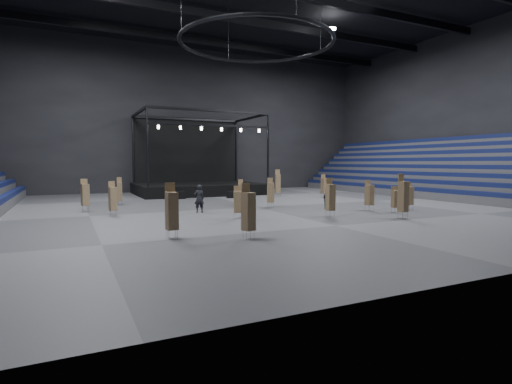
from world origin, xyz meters
name	(u,v)px	position (x,y,z in m)	size (l,w,h in m)	color
floor	(257,207)	(0.00, 0.00, 0.00)	(50.00, 50.00, 0.00)	#4E4E50
wall_back	(185,120)	(0.00, 21.00, 9.00)	(50.00, 0.20, 18.00)	black
wall_right	(469,112)	(25.00, 0.00, 9.00)	(0.20, 42.00, 18.00)	black
bleachers_right	(453,180)	(22.94, 0.00, 1.73)	(7.20, 40.00, 6.40)	#444447
stage	(197,181)	(0.00, 16.24, 1.45)	(14.00, 10.00, 9.20)	black
truss_ring	(257,43)	(0.00, 0.00, 13.00)	(12.30, 12.30, 5.15)	black
flight_case_left	(179,195)	(-3.80, 9.91, 0.39)	(1.17, 0.58, 0.78)	black
flight_case_mid	(232,194)	(1.40, 8.83, 0.35)	(1.04, 0.52, 0.69)	black
flight_case_right	(245,193)	(3.19, 9.64, 0.40)	(1.21, 0.61, 0.81)	black
chair_stack_0	(248,210)	(-6.14, -11.99, 1.36)	(0.61, 0.61, 2.64)	silver
chair_stack_1	(241,191)	(-0.28, 2.61, 1.12)	(0.55, 0.55, 2.16)	silver
chair_stack_2	(113,198)	(-11.04, -0.66, 1.21)	(0.53, 0.53, 2.35)	silver
chair_stack_3	(85,194)	(-12.61, 3.06, 1.26)	(0.61, 0.61, 2.41)	silver
chair_stack_4	(172,210)	(-9.34, -10.28, 1.36)	(0.55, 0.55, 2.65)	silver
chair_stack_5	(409,195)	(9.84, -6.54, 1.11)	(0.51, 0.51, 2.09)	silver
chair_stack_6	(120,191)	(-9.78, 6.52, 1.20)	(0.45, 0.45, 2.36)	silver
chair_stack_7	(395,199)	(7.52, -7.43, 1.02)	(0.53, 0.53, 1.90)	silver
chair_stack_8	(324,185)	(10.09, 5.02, 1.26)	(0.54, 0.54, 2.39)	silver
chair_stack_9	(271,192)	(1.02, -0.50, 1.23)	(0.54, 0.54, 2.38)	silver
chair_stack_10	(330,197)	(2.08, -7.11, 1.33)	(0.51, 0.51, 2.59)	silver
chair_stack_11	(369,194)	(6.60, -5.74, 1.23)	(0.56, 0.56, 2.31)	silver
chair_stack_12	(278,183)	(6.30, 8.01, 1.47)	(0.67, 0.67, 2.88)	silver
chair_stack_13	(403,196)	(5.78, -9.85, 1.47)	(0.57, 0.57, 2.89)	silver
chair_stack_14	(237,201)	(-3.91, -5.35, 1.12)	(0.59, 0.59, 2.11)	silver
man_center	(199,199)	(-5.23, -1.37, 1.01)	(0.74, 0.49, 2.03)	black
crew_member	(327,199)	(4.48, -3.36, 0.75)	(0.73, 0.57, 1.50)	black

